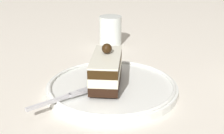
% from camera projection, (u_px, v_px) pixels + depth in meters
% --- Properties ---
extents(ground_plane, '(2.40, 2.40, 0.00)m').
position_uv_depth(ground_plane, '(102.00, 98.00, 0.53)').
color(ground_plane, silver).
extents(dessert_plate, '(0.24, 0.24, 0.02)m').
position_uv_depth(dessert_plate, '(112.00, 87.00, 0.56)').
color(dessert_plate, white).
rests_on(dessert_plate, ground_plane).
extents(cake_slice, '(0.12, 0.12, 0.07)m').
position_uv_depth(cake_slice, '(106.00, 69.00, 0.54)').
color(cake_slice, black).
rests_on(cake_slice, dessert_plate).
extents(fork, '(0.01, 0.12, 0.00)m').
position_uv_depth(fork, '(64.00, 97.00, 0.49)').
color(fork, silver).
rests_on(fork, dessert_plate).
extents(drink_glass_far, '(0.06, 0.06, 0.08)m').
position_uv_depth(drink_glass_far, '(110.00, 32.00, 0.81)').
color(drink_glass_far, white).
rests_on(drink_glass_far, ground_plane).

